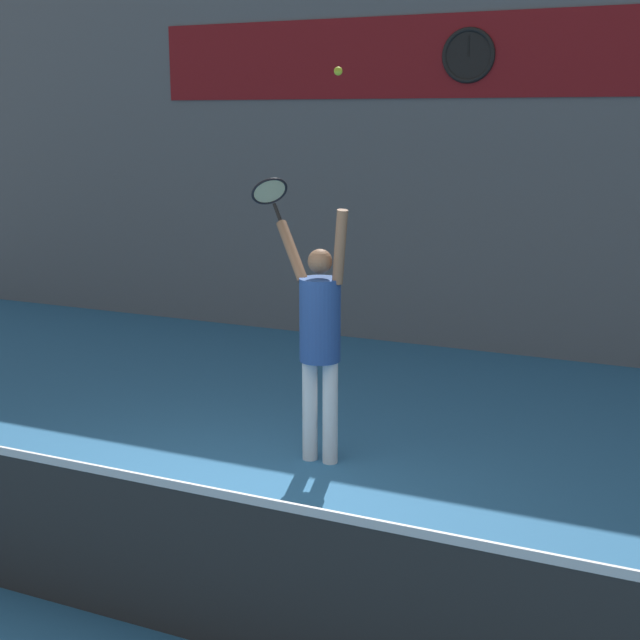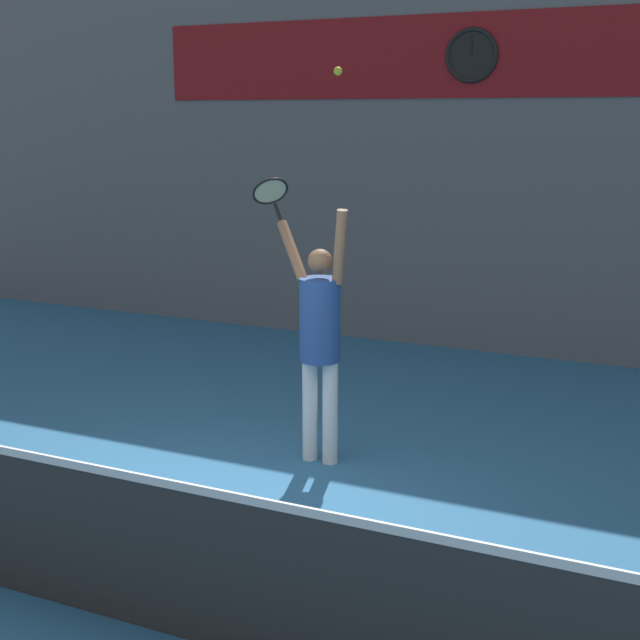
% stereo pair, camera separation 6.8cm
% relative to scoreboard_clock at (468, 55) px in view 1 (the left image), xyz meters
% --- Properties ---
extents(ground_plane, '(18.00, 18.00, 0.00)m').
position_rel_scoreboard_clock_xyz_m(ground_plane, '(-0.32, -5.73, -3.59)').
color(ground_plane, teal).
extents(back_wall, '(18.00, 0.10, 5.00)m').
position_rel_scoreboard_clock_xyz_m(back_wall, '(-0.32, 0.08, -1.09)').
color(back_wall, slate).
rests_on(back_wall, ground_plane).
extents(sponsor_banner, '(7.75, 0.02, 0.98)m').
position_rel_scoreboard_clock_xyz_m(sponsor_banner, '(-0.32, 0.02, -0.00)').
color(sponsor_banner, maroon).
extents(scoreboard_clock, '(0.65, 0.06, 0.65)m').
position_rel_scoreboard_clock_xyz_m(scoreboard_clock, '(0.00, 0.00, 0.00)').
color(scoreboard_clock, black).
extents(court_net, '(8.41, 0.07, 1.06)m').
position_rel_scoreboard_clock_xyz_m(court_net, '(-0.32, -6.89, -3.10)').
color(court_net, '#333333').
rests_on(court_net, ground_plane).
extents(tennis_player, '(0.83, 0.50, 2.18)m').
position_rel_scoreboard_clock_xyz_m(tennis_player, '(-0.06, -4.14, -2.46)').
color(tennis_player, white).
rests_on(tennis_player, ground_plane).
extents(tennis_racket, '(0.42, 0.41, 0.39)m').
position_rel_scoreboard_clock_xyz_m(tennis_racket, '(-0.74, -3.70, -1.36)').
color(tennis_racket, black).
extents(tennis_ball, '(0.07, 0.07, 0.07)m').
position_rel_scoreboard_clock_xyz_m(tennis_ball, '(0.14, -4.24, -0.37)').
color(tennis_ball, '#CCDB2D').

